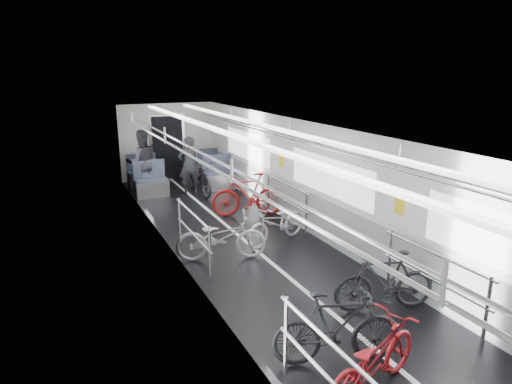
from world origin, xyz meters
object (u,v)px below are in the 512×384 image
at_px(bike_left_near, 373,359).
at_px(person_standing, 189,166).
at_px(bike_aisle, 199,176).
at_px(bike_left_mid, 337,328).
at_px(bike_right_mid, 277,223).
at_px(bike_right_far, 248,195).
at_px(bike_left_far, 221,237).
at_px(person_seated, 142,162).
at_px(bike_right_near, 385,281).

distance_m(bike_left_near, person_standing, 8.80).
bearing_deg(bike_left_near, bike_aisle, -23.70).
bearing_deg(bike_left_mid, bike_left_near, -155.55).
xyz_separation_m(bike_right_mid, bike_right_far, (0.18, 1.87, 0.11)).
height_order(bike_right_mid, bike_right_far, bike_right_far).
distance_m(bike_left_far, bike_right_mid, 1.37).
bearing_deg(person_seated, bike_right_far, 120.27).
bearing_deg(person_standing, bike_right_mid, 101.01).
relative_size(bike_right_mid, bike_right_far, 0.92).
bearing_deg(bike_left_near, bike_right_far, -29.67).
height_order(bike_right_near, person_seated, person_seated).
xyz_separation_m(bike_right_near, person_standing, (-0.71, 7.40, 0.37)).
xyz_separation_m(bike_right_near, person_seated, (-1.88, 8.05, 0.45)).
height_order(bike_left_near, bike_right_far, bike_right_far).
bearing_deg(bike_aisle, bike_left_mid, -98.23).
xyz_separation_m(person_standing, person_seated, (-1.17, 0.65, 0.08)).
distance_m(bike_right_near, person_standing, 7.45).
bearing_deg(bike_right_far, bike_left_far, -19.14).
height_order(bike_right_mid, person_standing, person_standing).
bearing_deg(bike_right_mid, bike_left_far, -96.06).
xyz_separation_m(bike_left_far, bike_right_mid, (1.33, 0.32, -0.02)).
height_order(person_standing, person_seated, person_seated).
bearing_deg(bike_left_near, bike_left_far, -15.08).
xyz_separation_m(bike_right_near, bike_aisle, (-0.43, 7.40, 0.03)).
height_order(bike_left_mid, bike_right_far, bike_right_far).
bearing_deg(person_standing, bike_right_near, 99.62).
distance_m(bike_right_far, bike_aisle, 2.50).
xyz_separation_m(bike_aisle, person_seated, (-1.45, 0.65, 0.42)).
xyz_separation_m(bike_left_near, bike_aisle, (0.88, 8.77, 0.07)).
height_order(bike_left_far, bike_aisle, bike_aisle).
relative_size(bike_right_near, bike_aisle, 0.82).
distance_m(bike_left_mid, bike_aisle, 8.22).
height_order(bike_aisle, person_standing, person_standing).
distance_m(bike_left_near, bike_right_far, 6.43).
bearing_deg(bike_aisle, bike_right_mid, -88.45).
bearing_deg(bike_left_far, bike_left_near, -160.54).
relative_size(bike_aisle, person_seated, 1.03).
height_order(bike_left_near, person_standing, person_standing).
xyz_separation_m(bike_left_mid, bike_right_far, (1.36, 5.70, 0.05)).
height_order(bike_left_near, bike_aisle, bike_aisle).
bearing_deg(bike_left_far, bike_aisle, 3.41).
height_order(bike_right_near, bike_right_far, bike_right_far).
bearing_deg(bike_left_far, bike_right_near, -134.43).
xyz_separation_m(bike_left_mid, bike_right_near, (1.37, 0.76, -0.02)).
relative_size(bike_right_near, bike_right_mid, 0.96).
bearing_deg(bike_left_near, bike_right_near, -61.93).
distance_m(bike_right_near, person_seated, 8.28).
relative_size(bike_left_mid, bike_right_mid, 1.00).
height_order(bike_left_mid, person_standing, person_standing).
relative_size(bike_right_far, person_seated, 0.96).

